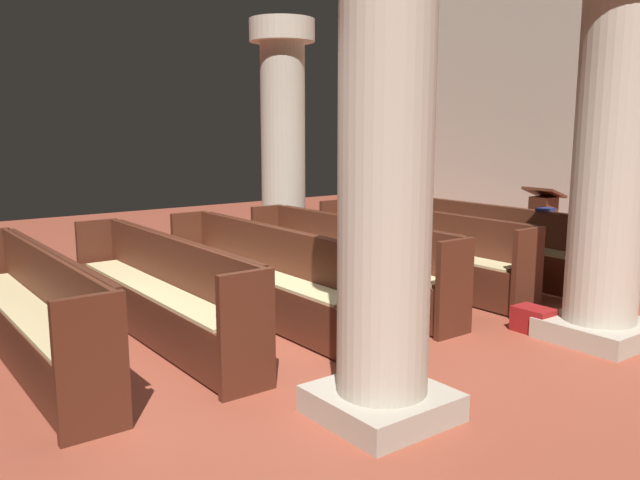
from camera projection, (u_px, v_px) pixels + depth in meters
ground_plane at (255, 348)px, 5.57m from camera, size 19.20×19.20×0.00m
back_wall at (636, 99)px, 8.79m from camera, size 10.00×0.16×4.50m
pew_row_0 at (476, 238)px, 8.30m from camera, size 3.18×0.46×0.89m
pew_row_1 at (416, 247)px, 7.67m from camera, size 3.18×0.46×0.89m
pew_row_2 at (346, 258)px, 7.03m from camera, size 3.18×0.47×0.89m
pew_row_3 at (262, 271)px, 6.40m from camera, size 3.18×0.46×0.89m
pew_row_4 at (159, 287)px, 5.76m from camera, size 3.18×0.46×0.89m
pew_row_5 at (31, 306)px, 5.12m from camera, size 3.18×0.47×0.89m
pillar_aisle_side at (612, 144)px, 5.50m from camera, size 0.90×0.90×3.32m
pillar_far_side at (283, 137)px, 9.11m from camera, size 0.90×0.90×3.32m
pillar_aisle_rear at (386, 150)px, 3.96m from camera, size 0.86×0.86×3.32m
lectern at (542, 233)px, 8.78m from camera, size 0.48×0.45×1.08m
hymn_book at (545, 210)px, 7.66m from camera, size 0.13×0.22×0.04m
kneeler_box_red at (533, 320)px, 5.99m from camera, size 0.35×0.25×0.23m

